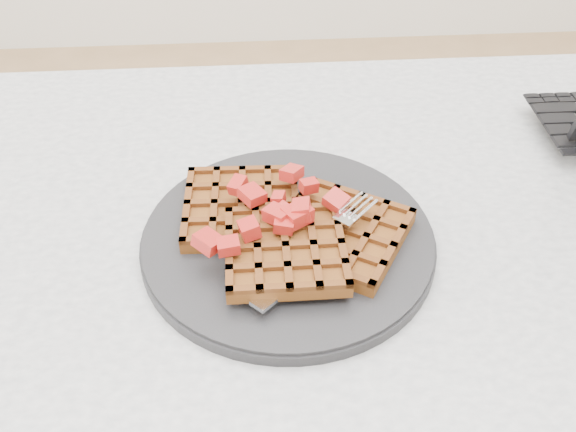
{
  "coord_description": "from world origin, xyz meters",
  "views": [
    {
      "loc": [
        -0.12,
        -0.44,
        1.2
      ],
      "look_at": [
        -0.08,
        0.02,
        0.79
      ],
      "focal_mm": 40.0,
      "sensor_mm": 36.0,
      "label": 1
    }
  ],
  "objects": [
    {
      "name": "strawberry_pile",
      "position": [
        -0.08,
        0.02,
        0.8
      ],
      "size": [
        0.15,
        0.15,
        0.02
      ],
      "primitive_type": null,
      "color": "maroon",
      "rests_on": "waffles"
    },
    {
      "name": "fork",
      "position": [
        -0.05,
        -0.01,
        0.77
      ],
      "size": [
        0.14,
        0.15,
        0.02
      ],
      "primitive_type": null,
      "rotation": [
        0.0,
        0.0,
        -0.76
      ],
      "color": "silver",
      "rests_on": "plate"
    },
    {
      "name": "waffles",
      "position": [
        -0.08,
        0.02,
        0.78
      ],
      "size": [
        0.23,
        0.19,
        0.03
      ],
      "color": "brown",
      "rests_on": "plate"
    },
    {
      "name": "table",
      "position": [
        0.0,
        0.0,
        0.64
      ],
      "size": [
        1.2,
        0.8,
        0.75
      ],
      "color": "beige",
      "rests_on": "ground"
    },
    {
      "name": "plate",
      "position": [
        -0.08,
        0.02,
        0.76
      ],
      "size": [
        0.29,
        0.29,
        0.02
      ],
      "primitive_type": "cylinder",
      "color": "black",
      "rests_on": "table"
    }
  ]
}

